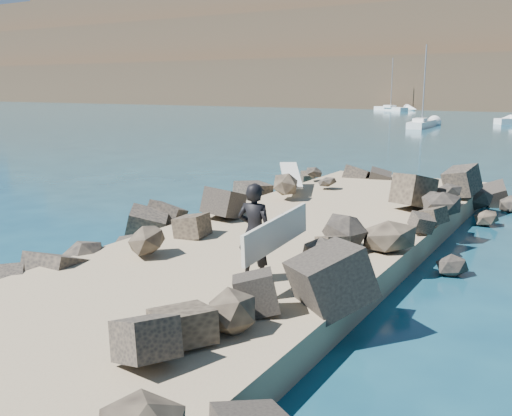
# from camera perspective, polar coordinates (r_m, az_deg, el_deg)

# --- Properties ---
(ground) EXTENTS (800.00, 800.00, 0.00)m
(ground) POSITION_cam_1_polar(r_m,az_deg,el_deg) (13.73, 2.16, -5.38)
(ground) COLOR #0F384C
(ground) RESTS_ON ground
(jetty) EXTENTS (6.00, 26.00, 0.60)m
(jetty) POSITION_cam_1_polar(r_m,az_deg,el_deg) (12.01, -2.47, -6.47)
(jetty) COLOR #8C7759
(jetty) RESTS_ON ground
(riprap_left) EXTENTS (2.60, 22.00, 1.00)m
(riprap_left) POSITION_cam_1_polar(r_m,az_deg,el_deg) (14.05, -11.28, -3.08)
(riprap_left) COLOR black
(riprap_left) RESTS_ON ground
(riprap_right) EXTENTS (2.60, 22.00, 1.00)m
(riprap_right) POSITION_cam_1_polar(r_m,az_deg,el_deg) (11.15, 11.63, -7.10)
(riprap_right) COLOR black
(riprap_right) RESTS_ON ground
(surfboard_resting) EXTENTS (1.78, 2.32, 0.08)m
(surfboard_resting) POSITION_cam_1_polar(r_m,az_deg,el_deg) (19.53, 3.49, 2.98)
(surfboard_resting) COLOR beige
(surfboard_resting) RESTS_ON riprap_left
(surfer_with_board) EXTENTS (0.84, 2.27, 1.83)m
(surfer_with_board) POSITION_cam_1_polar(r_m,az_deg,el_deg) (10.34, 0.17, -2.47)
(surfer_with_board) COLOR black
(surfer_with_board) RESTS_ON jetty
(sailboat_a) EXTENTS (1.80, 7.00, 8.39)m
(sailboat_a) POSITION_cam_1_polar(r_m,az_deg,el_deg) (61.44, 16.24, 8.07)
(sailboat_a) COLOR white
(sailboat_a) RESTS_ON ground
(sailboat_e) EXTENTS (7.10, 5.73, 9.05)m
(sailboat_e) POSITION_cam_1_polar(r_m,az_deg,el_deg) (102.79, 13.30, 9.64)
(sailboat_e) COLOR white
(sailboat_e) RESTS_ON ground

